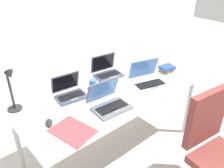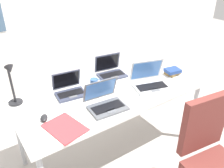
{
  "view_description": "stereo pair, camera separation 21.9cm",
  "coord_description": "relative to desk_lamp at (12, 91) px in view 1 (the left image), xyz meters",
  "views": [
    {
      "loc": [
        -1.25,
        -1.44,
        1.89
      ],
      "look_at": [
        0.0,
        0.0,
        0.82
      ],
      "focal_mm": 38.04,
      "sensor_mm": 36.0,
      "label": 1
    },
    {
      "loc": [
        -1.08,
        -1.58,
        1.89
      ],
      "look_at": [
        0.0,
        0.0,
        0.82
      ],
      "focal_mm": 38.04,
      "sensor_mm": 36.0,
      "label": 2
    }
  ],
  "objects": [
    {
      "name": "laptop_back_right",
      "position": [
        1.16,
        -0.4,
        -0.15
      ],
      "size": [
        0.4,
        0.37,
        0.24
      ],
      "color": "#B7BABC",
      "rests_on": "desk"
    },
    {
      "name": "desk_lamp",
      "position": [
        0.0,
        0.0,
        0.0
      ],
      "size": [
        0.12,
        0.18,
        0.4
      ],
      "color": "black",
      "rests_on": "desk"
    },
    {
      "name": "paper_folder_center",
      "position": [
        0.21,
        -0.52,
        -0.19
      ],
      "size": [
        0.29,
        0.35,
        0.01
      ],
      "primitive_type": "cube",
      "rotation": [
        0.0,
        0.0,
        0.21
      ],
      "color": "red",
      "rests_on": "desk"
    },
    {
      "name": "book_stack",
      "position": [
        1.53,
        -0.35,
        -0.16
      ],
      "size": [
        0.18,
        0.15,
        0.07
      ],
      "color": "brown",
      "rests_on": "desk"
    },
    {
      "name": "laptop_by_keyboard",
      "position": [
        0.61,
        -0.45,
        -0.15
      ],
      "size": [
        0.33,
        0.3,
        0.22
      ],
      "color": "#515459",
      "rests_on": "desk"
    },
    {
      "name": "computer_mouse",
      "position": [
        0.12,
        -0.33,
        -0.18
      ],
      "size": [
        0.09,
        0.11,
        0.03
      ],
      "primitive_type": "ellipsoid",
      "rotation": [
        0.0,
        0.0,
        -0.41
      ],
      "color": "black",
      "rests_on": "desk"
    },
    {
      "name": "coffee_mug",
      "position": [
        0.71,
        -0.11,
        -0.15
      ],
      "size": [
        0.11,
        0.08,
        0.09
      ],
      "color": "#2D518C",
      "rests_on": "desk"
    },
    {
      "name": "laptop_back_left",
      "position": [
        0.46,
        -0.09,
        -0.16
      ],
      "size": [
        0.29,
        0.26,
        0.2
      ],
      "color": "#33384C",
      "rests_on": "desk"
    },
    {
      "name": "ground_plane",
      "position": [
        0.8,
        -0.28,
        -0.94
      ],
      "size": [
        12.0,
        12.0,
        0.0
      ],
      "primitive_type": "plane",
      "color": "gray"
    },
    {
      "name": "cell_phone",
      "position": [
        1.6,
        -0.06,
        -0.19
      ],
      "size": [
        0.12,
        0.15,
        0.01
      ],
      "primitive_type": "cube",
      "rotation": [
        0.0,
        0.0,
        -0.44
      ],
      "color": "black",
      "rests_on": "desk"
    },
    {
      "name": "wall_back",
      "position": [
        0.8,
        0.82,
        0.36
      ],
      "size": [
        6.0,
        0.13,
        2.6
      ],
      "color": "silver",
      "rests_on": "ground_plane"
    },
    {
      "name": "laptop_front_right",
      "position": [
        0.98,
        0.01,
        -0.15
      ],
      "size": [
        0.31,
        0.27,
        0.21
      ],
      "color": "#33384C",
      "rests_on": "desk"
    },
    {
      "name": "office_chair",
      "position": [
        1.1,
        -1.23,
        -0.54
      ],
      "size": [
        0.52,
        0.57,
        0.97
      ],
      "color": "black",
      "rests_on": "ground_plane"
    },
    {
      "name": "desk",
      "position": [
        0.8,
        -0.28,
        -0.25
      ],
      "size": [
        1.8,
        0.8,
        0.74
      ],
      "color": "white",
      "rests_on": "ground_plane"
    }
  ]
}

